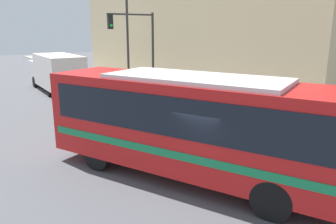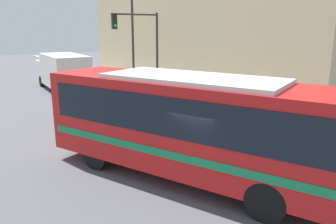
# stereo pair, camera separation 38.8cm
# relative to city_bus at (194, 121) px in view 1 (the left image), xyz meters

# --- Properties ---
(ground_plane) EXTENTS (120.00, 120.00, 0.00)m
(ground_plane) POSITION_rel_city_bus_xyz_m (0.07, -0.54, -1.95)
(ground_plane) COLOR #515156
(sidewalk) EXTENTS (3.17, 70.00, 0.15)m
(sidewalk) POSITION_rel_city_bus_xyz_m (6.16, 19.46, -1.87)
(sidewalk) COLOR gray
(sidewalk) RESTS_ON ground_plane
(building_facade) EXTENTS (6.00, 28.72, 12.18)m
(building_facade) POSITION_rel_city_bus_xyz_m (10.74, 14.82, 4.14)
(building_facade) COLOR tan
(building_facade) RESTS_ON ground_plane
(city_bus) EXTENTS (6.55, 10.18, 3.35)m
(city_bus) POSITION_rel_city_bus_xyz_m (0.00, 0.00, 0.00)
(city_bus) COLOR red
(city_bus) RESTS_ON ground_plane
(delivery_truck) EXTENTS (2.45, 8.02, 2.85)m
(delivery_truck) POSITION_rel_city_bus_xyz_m (0.57, 18.06, -0.38)
(delivery_truck) COLOR silver
(delivery_truck) RESTS_ON ground_plane
(fire_hydrant) EXTENTS (0.28, 0.38, 0.71)m
(fire_hydrant) POSITION_rel_city_bus_xyz_m (5.17, 4.62, -1.45)
(fire_hydrant) COLOR red
(fire_hydrant) RESTS_ON sidewalk
(traffic_light_pole) EXTENTS (3.28, 0.35, 5.61)m
(traffic_light_pole) POSITION_rel_city_bus_xyz_m (4.23, 11.40, 2.03)
(traffic_light_pole) COLOR #2D2D2D
(traffic_light_pole) RESTS_ON sidewalk
(street_lamp) EXTENTS (3.05, 0.28, 7.73)m
(street_lamp) POSITION_rel_city_bus_xyz_m (5.02, 15.31, 2.82)
(street_lamp) COLOR #2D2D2D
(street_lamp) RESTS_ON sidewalk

